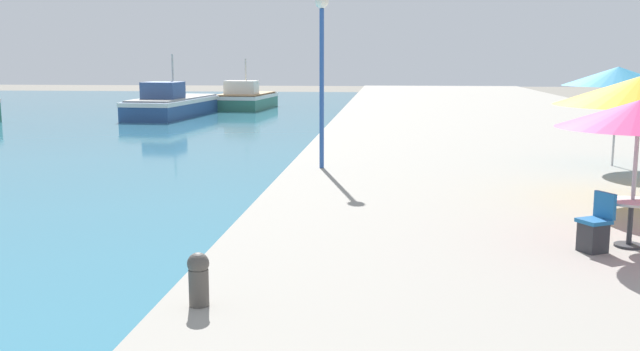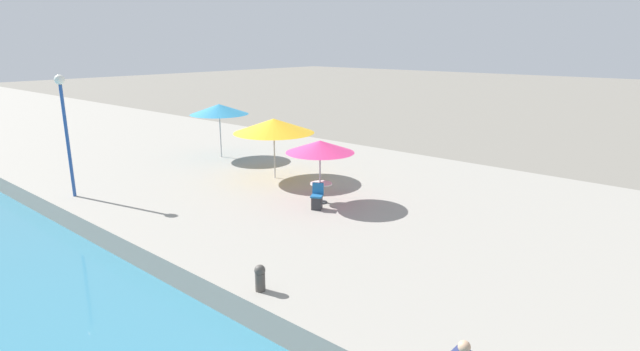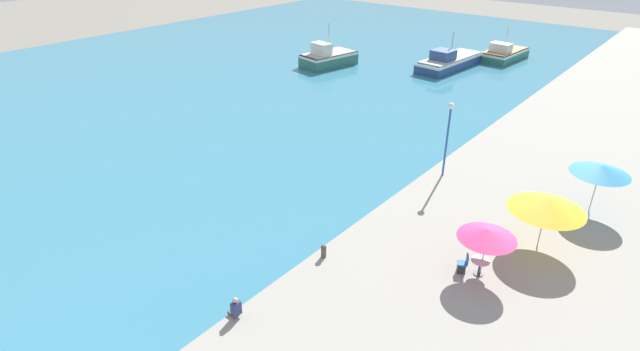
# 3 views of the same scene
# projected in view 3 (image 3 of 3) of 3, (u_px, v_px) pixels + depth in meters

# --- Properties ---
(water_basin) EXTENTS (56.00, 90.00, 0.04)m
(water_basin) POSITION_uv_depth(u_px,v_px,m) (262.00, 64.00, 55.89)
(water_basin) COLOR teal
(water_basin) RESTS_ON ground_plane
(quay_promenade) EXTENTS (16.00, 90.00, 0.75)m
(quay_promenade) POSITION_uv_depth(u_px,v_px,m) (619.00, 142.00, 35.51)
(quay_promenade) COLOR gray
(quay_promenade) RESTS_ON ground_plane
(fishing_boat_near) EXTENTS (4.22, 6.62, 4.62)m
(fishing_boat_near) POSITION_uv_depth(u_px,v_px,m) (328.00, 57.00, 54.58)
(fishing_boat_near) COLOR #33705B
(fishing_boat_near) RESTS_ON water_basin
(fishing_boat_mid) EXTENTS (3.81, 9.72, 3.88)m
(fishing_boat_mid) POSITION_uv_depth(u_px,v_px,m) (450.00, 61.00, 53.80)
(fishing_boat_mid) COLOR navy
(fishing_boat_mid) RESTS_ON water_basin
(fishing_boat_far) EXTENTS (3.72, 6.84, 3.60)m
(fishing_boat_far) POSITION_uv_depth(u_px,v_px,m) (504.00, 53.00, 57.01)
(fishing_boat_far) COLOR #33705B
(fishing_boat_far) RESTS_ON water_basin
(cafe_umbrella_pink) EXTENTS (2.48, 2.48, 2.29)m
(cafe_umbrella_pink) POSITION_uv_depth(u_px,v_px,m) (487.00, 234.00, 20.83)
(cafe_umbrella_pink) COLOR #B7B7B7
(cafe_umbrella_pink) RESTS_ON quay_promenade
(cafe_umbrella_white) EXTENTS (3.43, 3.43, 2.58)m
(cafe_umbrella_white) POSITION_uv_depth(u_px,v_px,m) (547.00, 204.00, 22.56)
(cafe_umbrella_white) COLOR #B7B7B7
(cafe_umbrella_white) RESTS_ON quay_promenade
(cafe_umbrella_striped) EXTENTS (2.92, 2.92, 2.70)m
(cafe_umbrella_striped) POSITION_uv_depth(u_px,v_px,m) (601.00, 169.00, 25.35)
(cafe_umbrella_striped) COLOR #B7B7B7
(cafe_umbrella_striped) RESTS_ON quay_promenade
(cafe_table) EXTENTS (0.80, 0.80, 0.74)m
(cafe_table) POSITION_uv_depth(u_px,v_px,m) (480.00, 264.00, 21.50)
(cafe_table) COLOR #333338
(cafe_table) RESTS_ON quay_promenade
(cafe_chair_left) EXTENTS (0.57, 0.56, 0.91)m
(cafe_chair_left) POSITION_uv_depth(u_px,v_px,m) (462.00, 266.00, 21.71)
(cafe_chair_left) COLOR #2D2D33
(cafe_chair_left) RESTS_ON quay_promenade
(person_at_quay) EXTENTS (0.52, 0.36, 0.96)m
(person_at_quay) POSITION_uv_depth(u_px,v_px,m) (235.00, 308.00, 19.23)
(person_at_quay) COLOR brown
(person_at_quay) RESTS_ON quay_promenade
(mooring_bollard) EXTENTS (0.26, 0.26, 0.65)m
(mooring_bollard) POSITION_uv_depth(u_px,v_px,m) (324.00, 251.00, 22.68)
(mooring_bollard) COLOR #4C4742
(mooring_bollard) RESTS_ON quay_promenade
(lamppost) EXTENTS (0.36, 0.36, 4.56)m
(lamppost) POSITION_uv_depth(u_px,v_px,m) (449.00, 127.00, 28.69)
(lamppost) COLOR #28519E
(lamppost) RESTS_ON quay_promenade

